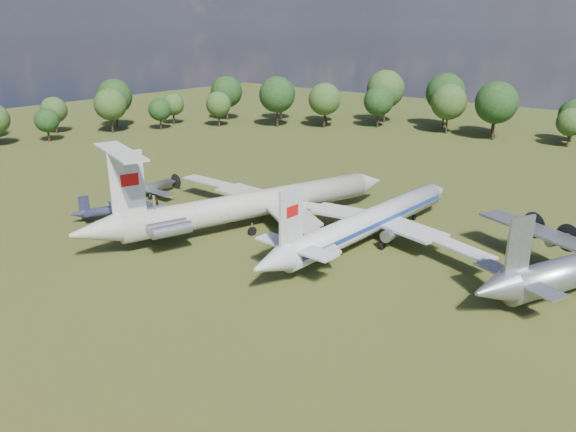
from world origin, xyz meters
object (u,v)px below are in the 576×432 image
Objects in this scene: il62_airliner at (254,209)px; small_prop_west at (116,212)px; tu104_jet at (370,226)px; small_prop_northwest at (146,191)px; person_on_il62 at (154,202)px.

il62_airliner is 21.28m from small_prop_west.
il62_airliner reaches higher than tu104_jet.
small_prop_northwest is (-23.64, -1.39, -1.50)m from il62_airliner.
il62_airliner is 14.97m from person_on_il62.
person_on_il62 is (14.01, -3.20, 5.10)m from small_prop_west.
tu104_jet is at bearing 8.00° from small_prop_northwest.
il62_airliner is 1.15× the size of tu104_jet.
person_on_il62 is (-20.40, -19.27, 3.82)m from tu104_jet.
person_on_il62 is at bearing -90.00° from il62_airliner.
small_prop_west is at bearing 14.78° from person_on_il62.
small_prop_west is at bearing -61.94° from small_prop_northwest.
tu104_jet is at bearing 35.76° from il62_airliner.
small_prop_west is 0.93× the size of small_prop_northwest.
person_on_il62 is (-4.32, -13.89, 3.52)m from il62_airliner.
small_prop_northwest is at bearing -168.77° from tu104_jet.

